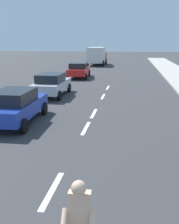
{
  "coord_description": "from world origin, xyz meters",
  "views": [
    {
      "loc": [
        1.9,
        2.17,
        3.71
      ],
      "look_at": [
        0.37,
        11.49,
        1.1
      ],
      "focal_mm": 41.07,
      "sensor_mm": 36.0,
      "label": 1
    }
  ],
  "objects_px": {
    "parked_car_silver": "(52,84)",
    "delivery_truck": "(97,56)",
    "parked_car_red": "(79,70)",
    "parked_car_blue": "(16,105)"
  },
  "relations": [
    {
      "from": "parked_car_blue",
      "to": "parked_car_silver",
      "type": "relative_size",
      "value": 1.0
    },
    {
      "from": "parked_car_blue",
      "to": "parked_car_red",
      "type": "bearing_deg",
      "value": 88.89
    },
    {
      "from": "delivery_truck",
      "to": "parked_car_red",
      "type": "bearing_deg",
      "value": -89.04
    },
    {
      "from": "parked_car_blue",
      "to": "parked_car_silver",
      "type": "height_order",
      "value": "same"
    },
    {
      "from": "parked_car_red",
      "to": "delivery_truck",
      "type": "bearing_deg",
      "value": 86.92
    },
    {
      "from": "parked_car_silver",
      "to": "parked_car_red",
      "type": "height_order",
      "value": "same"
    },
    {
      "from": "parked_car_silver",
      "to": "parked_car_red",
      "type": "bearing_deg",
      "value": 89.18
    },
    {
      "from": "parked_car_silver",
      "to": "parked_car_blue",
      "type": "bearing_deg",
      "value": -88.87
    },
    {
      "from": "parked_car_silver",
      "to": "delivery_truck",
      "type": "xyz_separation_m",
      "value": [
        -0.07,
        24.18,
        0.66
      ]
    },
    {
      "from": "parked_car_silver",
      "to": "delivery_truck",
      "type": "bearing_deg",
      "value": 89.31
    }
  ]
}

